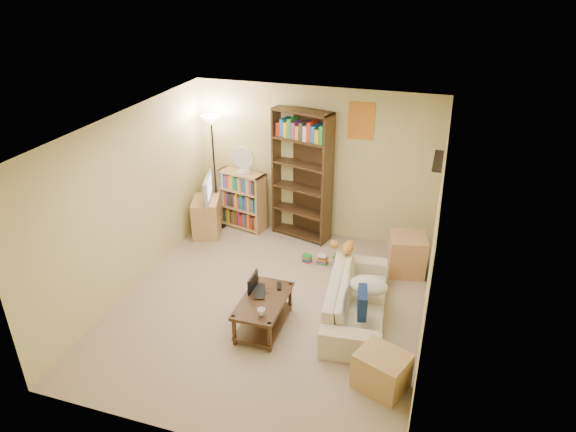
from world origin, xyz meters
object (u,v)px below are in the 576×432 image
at_px(floor_lamp, 212,140).
at_px(side_table, 407,254).
at_px(tv_stand, 206,217).
at_px(television, 204,188).
at_px(tabby_cat, 346,247).
at_px(short_bookshelf, 243,200).
at_px(desk_fan, 243,160).
at_px(tall_bookshelf, 302,173).
at_px(sofa, 357,299).
at_px(laptop, 263,291).
at_px(coffee_table, 263,309).
at_px(end_cabinet, 382,371).
at_px(mug, 261,312).

height_order(floor_lamp, side_table, floor_lamp).
bearing_deg(tv_stand, television, 0.00).
distance_m(tabby_cat, short_bookshelf, 2.39).
bearing_deg(tv_stand, floor_lamp, 63.20).
height_order(tabby_cat, desk_fan, desk_fan).
bearing_deg(tv_stand, tall_bookshelf, -2.68).
bearing_deg(tall_bookshelf, short_bookshelf, -164.76).
xyz_separation_m(sofa, laptop, (-1.13, -0.43, 0.17)).
xyz_separation_m(coffee_table, desk_fan, (-1.22, 2.44, 0.99)).
distance_m(tabby_cat, tv_stand, 2.68).
bearing_deg(short_bookshelf, sofa, -25.31).
distance_m(tall_bookshelf, end_cabinet, 3.68).
distance_m(laptop, floor_lamp, 3.02).
bearing_deg(laptop, short_bookshelf, 9.62).
distance_m(sofa, tall_bookshelf, 2.48).
height_order(sofa, desk_fan, desk_fan).
distance_m(laptop, television, 2.61).
distance_m(short_bookshelf, end_cabinet, 4.20).
distance_m(coffee_table, floor_lamp, 3.22).
bearing_deg(coffee_table, television, 130.26).
bearing_deg(tv_stand, side_table, -21.46).
xyz_separation_m(laptop, end_cabinet, (1.63, -0.72, -0.22)).
relative_size(television, short_bookshelf, 0.69).
bearing_deg(short_bookshelf, floor_lamp, -152.77).
bearing_deg(short_bookshelf, desk_fan, -25.76).
xyz_separation_m(desk_fan, end_cabinet, (2.80, -3.02, -1.04)).
height_order(sofa, floor_lamp, floor_lamp).
distance_m(mug, end_cabinet, 1.53).
relative_size(tabby_cat, television, 0.61).
bearing_deg(tv_stand, laptop, -66.32).
distance_m(mug, tv_stand, 3.01).
distance_m(side_table, end_cabinet, 2.45).
relative_size(desk_fan, side_table, 0.78).
bearing_deg(laptop, television, 24.00).
xyz_separation_m(laptop, short_bookshelf, (-1.23, 2.35, 0.08)).
relative_size(short_bookshelf, side_table, 1.73).
bearing_deg(floor_lamp, tall_bookshelf, 4.07).
height_order(mug, desk_fan, desk_fan).
bearing_deg(tabby_cat, desk_fan, 149.36).
height_order(tabby_cat, end_cabinet, tabby_cat).
distance_m(sofa, coffee_table, 1.22).
bearing_deg(tv_stand, tabby_cat, -35.66).
relative_size(tall_bookshelf, side_table, 3.63).
height_order(tv_stand, side_table, tv_stand).
distance_m(coffee_table, short_bookshelf, 2.81).
distance_m(tall_bookshelf, short_bookshelf, 1.22).
height_order(mug, side_table, side_table).
height_order(tall_bookshelf, floor_lamp, tall_bookshelf).
xyz_separation_m(tabby_cat, end_cabinet, (0.80, -1.84, -0.40)).
height_order(desk_fan, side_table, desk_fan).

